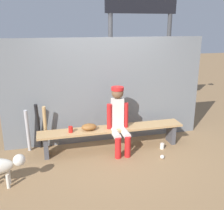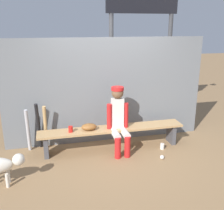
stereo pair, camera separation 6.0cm
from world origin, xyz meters
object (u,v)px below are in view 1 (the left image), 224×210
bat_aluminum_silver (28,131)px  cup_on_ground (162,146)px  bat_aluminum_black (38,127)px  baseball_glove (89,127)px  bat_wood_tan (45,128)px  dugout_bench (112,132)px  player_seated (119,118)px  baseball (162,157)px  scoreboard (144,16)px  cup_on_bench (71,129)px

bat_aluminum_silver → cup_on_ground: 2.55m
bat_aluminum_black → baseball_glove: bearing=-19.8°
bat_wood_tan → dugout_bench: bearing=-12.9°
player_seated → bat_wood_tan: (-1.32, 0.38, -0.21)m
player_seated → bat_aluminum_silver: size_ratio=1.47×
bat_wood_tan → bat_aluminum_black: bat_aluminum_black is taller
bat_aluminum_black → cup_on_ground: bearing=-13.9°
baseball → cup_on_ground: (0.17, 0.37, 0.02)m
dugout_bench → bat_aluminum_black: 1.39m
bat_aluminum_black → scoreboard: bearing=23.8°
player_seated → cup_on_bench: bearing=174.9°
player_seated → cup_on_ground: (0.83, -0.14, -0.60)m
dugout_bench → baseball_glove: size_ratio=9.85×
dugout_bench → cup_on_ground: (0.94, -0.24, -0.29)m
baseball → bat_aluminum_silver: bearing=159.0°
baseball → scoreboard: 3.18m
bat_aluminum_silver → cup_on_bench: bearing=-21.5°
bat_aluminum_silver → baseball: bat_aluminum_silver is taller
dugout_bench → cup_on_bench: bearing=-178.2°
cup_on_bench → scoreboard: 3.08m
cup_on_bench → bat_wood_tan: bearing=145.8°
bat_aluminum_black → bat_aluminum_silver: 0.20m
player_seated → bat_aluminum_black: bearing=163.5°
dugout_bench → scoreboard: (1.09, 1.40, 2.13)m
baseball_glove → baseball: bearing=-26.8°
cup_on_ground → dugout_bench: bearing=165.7°
cup_on_ground → scoreboard: scoreboard is taller
bat_wood_tan → scoreboard: size_ratio=0.25×
baseball → scoreboard: size_ratio=0.02×
dugout_bench → cup_on_ground: bearing=-14.3°
dugout_bench → player_seated: 0.34m
player_seated → bat_wood_tan: size_ratio=1.38×
cup_on_ground → bat_aluminum_black: bearing=166.1°
cup_on_ground → baseball: bearing=-114.2°
dugout_bench → bat_wood_tan: bat_wood_tan is taller
bat_aluminum_silver → scoreboard: scoreboard is taller
dugout_bench → baseball: size_ratio=37.25×
dugout_bench → cup_on_ground: dugout_bench is taller
bat_wood_tan → bat_aluminum_silver: bat_wood_tan is taller
bat_wood_tan → baseball: bearing=-24.1°
bat_wood_tan → cup_on_ground: (2.16, -0.52, -0.39)m
dugout_bench → bat_aluminum_silver: 1.56m
baseball_glove → bat_wood_tan: 0.83m
player_seated → cup_on_bench: size_ratio=11.09×
bat_wood_tan → scoreboard: (2.31, 1.12, 2.04)m
dugout_bench → scoreboard: bearing=52.1°
dugout_bench → bat_wood_tan: bearing=167.1°
scoreboard → dugout_bench: bearing=-127.9°
baseball → cup_on_bench: 1.71m
player_seated → cup_on_ground: player_seated is taller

